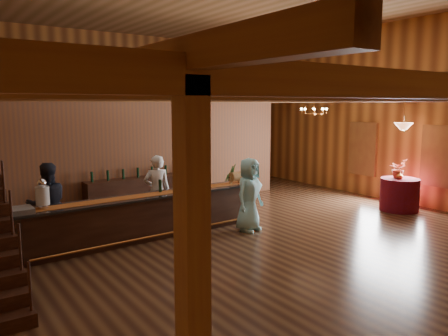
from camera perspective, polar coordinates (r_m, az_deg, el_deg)
floor at (r=10.59m, az=1.67°, el=-8.17°), size 14.00×14.00×0.00m
wall_back at (r=16.32m, az=-13.24°, el=7.19°), size 12.00×0.10×5.50m
wall_right at (r=14.56m, az=21.17°, el=6.75°), size 0.10×14.00×5.50m
beam_grid at (r=10.57m, az=0.08°, el=9.59°), size 11.90×13.90×0.39m
support_posts at (r=9.86m, az=3.44°, el=0.11°), size 9.20×10.20×3.20m
partition_wall at (r=12.99m, az=-9.36°, el=1.77°), size 9.00×0.18×3.10m
window_right_front at (r=13.76m, az=26.31°, el=1.38°), size 0.12×1.05×1.75m
window_right_back at (r=15.17m, az=17.70°, el=2.41°), size 0.12×1.05×1.75m
backroom_boxes at (r=15.02m, az=-11.87°, el=-1.36°), size 4.10×0.60×1.10m
tasting_bar at (r=10.11m, az=-9.35°, el=-6.14°), size 5.94×0.94×1.00m
beverage_dispenser at (r=9.18m, az=-22.64°, el=-3.20°), size 0.26×0.26×0.60m
glass_rack_tray at (r=9.04m, az=-25.26°, el=-5.06°), size 0.50×0.50×0.10m
raffle_drum at (r=11.19m, az=1.47°, el=-1.17°), size 0.34×0.24×0.30m
bar_bottle_0 at (r=10.20m, az=-8.33°, el=-2.33°), size 0.07×0.07×0.30m
bar_bottle_1 at (r=10.37m, az=-6.53°, el=-2.11°), size 0.07×0.07×0.30m
backbar_shelf at (r=12.66m, az=-10.20°, el=-3.30°), size 3.45×0.56×0.97m
round_table at (r=13.41m, az=21.94°, el=-3.23°), size 1.07×1.07×0.92m
chandelier_left at (r=10.59m, az=-4.34°, el=7.96°), size 0.80×0.80×0.41m
chandelier_right at (r=13.89m, az=11.65°, el=7.33°), size 0.80×0.80×0.55m
pendant_lamp at (r=13.18m, az=22.40°, el=5.07°), size 0.52×0.52×0.90m
bartender at (r=10.90m, az=-8.74°, el=-2.97°), size 0.75×0.60×1.78m
staff_second at (r=10.11m, az=-22.06°, el=-4.38°), size 0.89×0.70×1.78m
guest at (r=10.40m, az=3.30°, el=-3.49°), size 0.99×0.80×1.76m
floor_plant at (r=12.94m, az=0.42°, el=-2.26°), size 0.86×0.79×1.26m
table_flowers at (r=13.36m, az=21.76°, el=-0.07°), size 0.56×0.51×0.55m
table_vase at (r=13.20m, az=21.96°, el=-0.67°), size 0.20×0.20×0.32m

